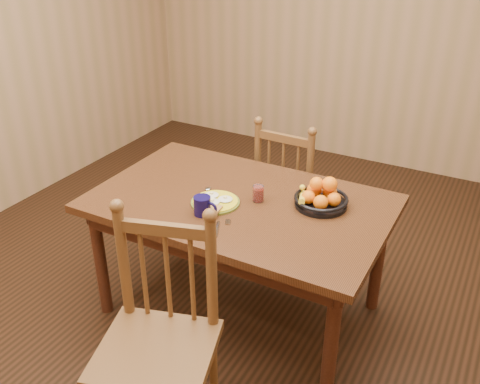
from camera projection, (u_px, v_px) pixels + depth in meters
The scene contains 10 objects.
room at pixel (240, 93), 2.63m from camera, with size 4.52×5.02×2.72m.
dining_table at pixel (240, 214), 2.95m from camera, with size 1.60×1.00×0.75m.
chair_far at pixel (291, 189), 3.61m from camera, with size 0.46×0.44×0.98m.
chair_near at pixel (159, 341), 2.28m from camera, with size 0.60×0.59×1.07m.
breakfast_plate at pixel (215, 202), 2.87m from camera, with size 0.26×0.29×0.04m.
fork at pixel (221, 227), 2.66m from camera, with size 0.07×0.18×0.00m.
spoon at pixel (207, 190), 3.00m from camera, with size 0.04×0.16×0.01m.
coffee_mug at pixel (203, 206), 2.75m from camera, with size 0.13×0.09×0.10m.
juice_glass at pixel (258, 194), 2.88m from camera, with size 0.06×0.06×0.09m.
fruit_bowl at pixel (321, 197), 2.83m from camera, with size 0.29×0.29×0.17m.
Camera 1 is at (1.22, -2.24, 2.15)m, focal length 40.00 mm.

